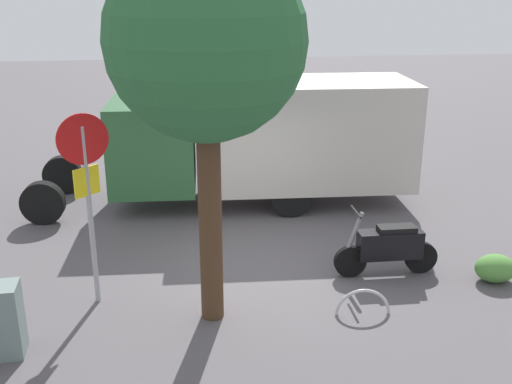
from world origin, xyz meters
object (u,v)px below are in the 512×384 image
Objects in this scene: box_truck_near at (260,135)px; motorcycle at (389,247)px; bike_rack_hoop at (362,314)px; street_tree at (206,44)px; stop_sign at (87,180)px.

box_truck_near is 4.66× the size of motorcycle.
box_truck_near is 9.92× the size of bike_rack_hoop.
street_tree is (3.06, 1.00, 3.50)m from motorcycle.
box_truck_near reaches higher than motorcycle.
stop_sign is 0.56× the size of street_tree.
motorcycle reaches higher than bike_rack_hoop.
motorcycle is at bearing 116.08° from box_truck_near.
street_tree reaches higher than motorcycle.
motorcycle is at bearing -176.01° from stop_sign.
street_tree is at bearing -5.89° from bike_rack_hoop.
street_tree reaches higher than bike_rack_hoop.
motorcycle is 2.13× the size of bike_rack_hoop.
stop_sign is (3.12, 4.22, 0.46)m from box_truck_near.
motorcycle is 5.07m from stop_sign.
box_truck_near is 2.79× the size of stop_sign.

